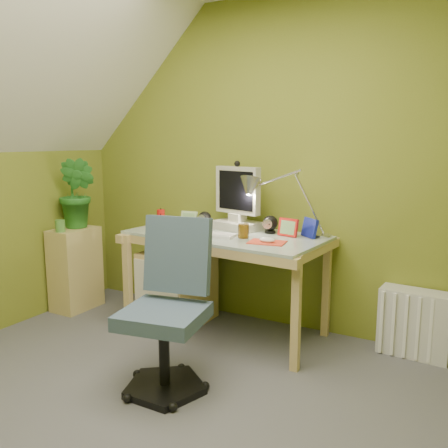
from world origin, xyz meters
The scene contains 20 objects.
floor centered at (0.00, 0.00, -0.01)m, with size 3.20×3.20×0.01m, color #545459.
wall_back centered at (0.00, 1.60, 1.20)m, with size 3.20×0.01×2.40m, color olive.
desk centered at (-0.11, 1.23, 0.37)m, with size 1.38×0.69×0.74m, color tan, non-canonical shape.
monitor centered at (-0.11, 1.41, 1.02)m, with size 0.41×0.24×0.56m, color #B5B4A3, non-canonical shape.
speaker_left centered at (-0.38, 1.39, 0.80)m, with size 0.10×0.10×0.12m, color black, non-canonical shape.
speaker_right centered at (0.16, 1.39, 0.80)m, with size 0.11×0.11×0.13m, color black, non-canonical shape.
keyboard centered at (-0.19, 1.09, 0.75)m, with size 0.42×0.13×0.02m, color silver.
mousepad centered at (0.27, 1.09, 0.74)m, with size 0.23×0.16×0.01m, color red.
mouse centered at (0.27, 1.09, 0.75)m, with size 0.10×0.07×0.04m, color silver.
amber_tumbler centered at (0.07, 1.15, 0.78)m, with size 0.07×0.07×0.09m, color #835C13.
candle_cluster centered at (-0.71, 1.24, 0.80)m, with size 0.16×0.14×0.12m, color red, non-canonical shape.
photo_frame_red centered at (0.31, 1.35, 0.80)m, with size 0.14×0.02×0.12m, color red.
photo_frame_blue centered at (0.45, 1.39, 0.80)m, with size 0.15×0.02×0.13m, color navy.
photo_frame_green centered at (-0.51, 1.37, 0.79)m, with size 0.13×0.02×0.11m, color #9FBF83.
desk_lamp centered at (0.34, 1.41, 1.06)m, with size 0.61×0.26×0.65m, color silver, non-canonical shape.
side_ledge centered at (-1.45, 1.08, 0.34)m, with size 0.25×0.39×0.68m, color tan.
potted_plant centered at (-1.43, 1.13, 0.96)m, with size 0.32×0.25×0.57m, color #297226.
green_cup centered at (-1.43, 0.93, 0.72)m, with size 0.08×0.08×0.10m, color #53913C.
task_chair centered at (-0.02, 0.35, 0.44)m, with size 0.49×0.49×0.89m, color #3D5164, non-canonical shape.
radiator centered at (1.13, 1.50, 0.22)m, with size 0.44×0.17×0.44m, color silver.
Camera 1 is at (1.47, -1.64, 1.38)m, focal length 38.00 mm.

